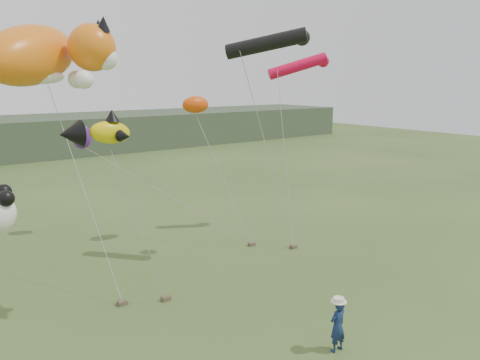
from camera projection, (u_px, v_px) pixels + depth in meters
The scene contains 7 objects.
ground at pixel (283, 341), 14.61m from camera, with size 120.00×120.00×0.00m, color #385123.
festival_attendant at pixel (338, 326), 13.92m from camera, with size 0.59×0.39×1.63m, color #14244C.
sandbag_anchors at pixel (181, 289), 18.08m from camera, with size 15.89×5.64×0.16m.
cat_kite at pixel (45, 54), 19.11m from camera, with size 6.96×5.40×3.28m.
fish_kite at pixel (96, 132), 14.62m from camera, with size 2.23×1.49×1.15m.
tube_kites at pixel (287, 53), 21.46m from camera, with size 7.27×4.98×2.14m.
misc_kites at pixel (141, 120), 23.15m from camera, with size 5.45×4.90×2.68m.
Camera 1 is at (-8.99, -9.81, 7.97)m, focal length 35.00 mm.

